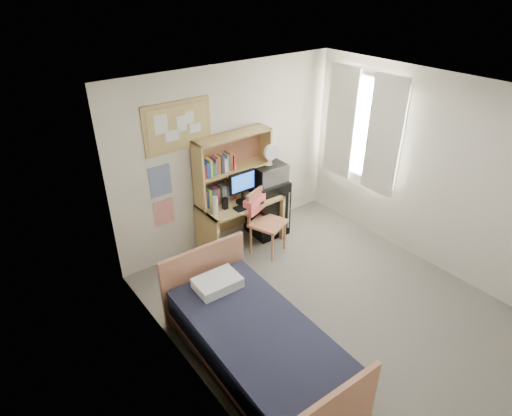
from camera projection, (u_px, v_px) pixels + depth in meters
floor at (329, 308)px, 5.29m from camera, size 3.60×4.20×0.02m
ceiling at (352, 98)px, 4.00m from camera, size 3.60×4.20×0.02m
wall_back at (230, 157)px, 6.09m from camera, size 3.60×0.04×2.60m
wall_left at (195, 282)px, 3.69m from camera, size 0.04×4.20×2.60m
wall_right at (434, 174)px, 5.59m from camera, size 0.04×4.20×2.60m
window_unit at (363, 129)px, 6.25m from camera, size 0.10×1.40×1.70m
curtain_left at (384, 137)px, 5.96m from camera, size 0.04×0.55×1.70m
curtain_right at (341, 122)px, 6.51m from camera, size 0.04×0.55×1.70m
bulletin_board at (178, 126)px, 5.36m from camera, size 0.94×0.03×0.64m
poster_wave at (160, 181)px, 5.53m from camera, size 0.30×0.01×0.42m
poster_japan at (164, 212)px, 5.76m from camera, size 0.28×0.01×0.36m
desk at (241, 223)px, 6.30m from camera, size 1.20×0.60×0.75m
desk_chair at (268, 223)px, 6.09m from camera, size 0.63×0.63×0.97m
mini_fridge at (267, 207)px, 6.57m from camera, size 0.54×0.54×0.89m
bed at (257, 348)px, 4.35m from camera, size 1.11×2.11×0.57m
hutch at (233, 167)px, 5.98m from camera, size 1.16×0.30×0.95m
monitor at (242, 188)px, 5.96m from camera, size 0.43×0.03×0.45m
keyboard at (249, 205)px, 5.97m from camera, size 0.45×0.14×0.02m
speaker_left at (225, 203)px, 5.87m from camera, size 0.07×0.07×0.16m
speaker_right at (259, 191)px, 6.19m from camera, size 0.07×0.07×0.16m
water_bottle at (215, 206)px, 5.73m from camera, size 0.07×0.07×0.25m
hoodie at (256, 203)px, 6.05m from camera, size 0.49×0.31×0.23m
microwave at (268, 173)px, 6.27m from camera, size 0.49×0.38×0.28m
desk_fan at (269, 155)px, 6.13m from camera, size 0.24×0.24×0.29m
pillow at (217, 283)px, 4.71m from camera, size 0.50×0.36×0.12m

